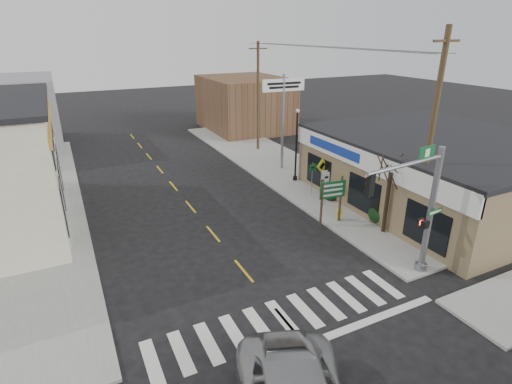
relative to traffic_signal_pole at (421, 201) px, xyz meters
name	(u,v)px	position (x,y,z in m)	size (l,w,h in m)	color
ground	(288,324)	(-6.50, -0.39, -3.66)	(140.00, 140.00, 0.00)	black
sidewalk_right	(304,179)	(2.50, 12.61, -3.59)	(6.00, 38.00, 0.13)	gray
sidewalk_left	(28,228)	(-15.50, 12.61, -3.59)	(6.00, 38.00, 0.13)	gray
center_line	(213,234)	(-6.50, 7.61, -3.65)	(0.12, 56.00, 0.01)	gold
crosswalk	(283,318)	(-6.50, 0.01, -3.65)	(11.00, 2.20, 0.01)	silver
thrift_store	(439,171)	(8.00, 5.61, -1.66)	(12.00, 14.00, 4.00)	#7D6A4B
bldg_distant_right	(244,104)	(5.50, 29.61, -0.86)	(8.00, 10.00, 5.60)	brown
bldg_distant_left	(3,115)	(-17.50, 31.61, -0.46)	(9.00, 10.00, 6.40)	gray
traffic_signal_pole	(421,201)	(0.00, 0.00, 0.00)	(4.67, 0.37, 5.92)	gray
guide_sign	(332,194)	(-0.20, 5.69, -1.77)	(1.55, 0.13, 2.71)	#4E3C24
fire_hydrant	(339,213)	(0.55, 5.85, -3.11)	(0.24, 0.24, 0.77)	yellow
ped_crossing_sign	(322,170)	(1.70, 9.39, -1.78)	(0.98, 0.07, 2.53)	gray
lamp_post	(297,140)	(1.76, 12.58, -0.54)	(0.67, 0.53, 5.15)	black
dance_center_sign	(283,99)	(2.21, 15.45, 1.82)	(3.37, 0.21, 7.15)	gray
bare_tree	(392,162)	(1.79, 3.60, 0.43)	(2.51, 2.51, 5.03)	black
shrub_front	(380,214)	(2.44, 4.63, -3.04)	(1.29, 1.29, 0.97)	#17331A
shrub_back	(331,194)	(1.91, 8.51, -3.17)	(0.96, 0.96, 0.72)	black
utility_pole_near	(430,139)	(2.72, 2.32, 1.78)	(1.80, 0.27, 10.34)	#47311F
utility_pole_far	(258,96)	(3.00, 21.26, 1.24)	(1.62, 0.24, 9.31)	#3F2C19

